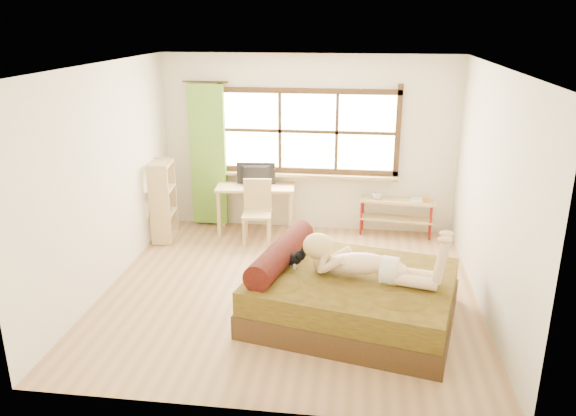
# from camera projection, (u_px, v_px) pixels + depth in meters

# --- Properties ---
(floor) EXTENTS (4.50, 4.50, 0.00)m
(floor) POSITION_uv_depth(u_px,v_px,m) (290.00, 290.00, 6.92)
(floor) COLOR #9E754C
(floor) RESTS_ON ground
(ceiling) EXTENTS (4.50, 4.50, 0.00)m
(ceiling) POSITION_uv_depth(u_px,v_px,m) (290.00, 66.00, 6.05)
(ceiling) COLOR white
(ceiling) RESTS_ON wall_back
(wall_back) EXTENTS (4.50, 0.00, 4.50)m
(wall_back) POSITION_uv_depth(u_px,v_px,m) (308.00, 144.00, 8.60)
(wall_back) COLOR silver
(wall_back) RESTS_ON floor
(wall_front) EXTENTS (4.50, 0.00, 4.50)m
(wall_front) POSITION_uv_depth(u_px,v_px,m) (254.00, 267.00, 4.37)
(wall_front) COLOR silver
(wall_front) RESTS_ON floor
(wall_left) EXTENTS (0.00, 4.50, 4.50)m
(wall_left) POSITION_uv_depth(u_px,v_px,m) (105.00, 179.00, 6.76)
(wall_left) COLOR silver
(wall_left) RESTS_ON floor
(wall_right) EXTENTS (0.00, 4.50, 4.50)m
(wall_right) POSITION_uv_depth(u_px,v_px,m) (491.00, 193.00, 6.21)
(wall_right) COLOR silver
(wall_right) RESTS_ON floor
(window) EXTENTS (2.80, 0.16, 1.46)m
(window) POSITION_uv_depth(u_px,v_px,m) (308.00, 134.00, 8.52)
(window) COLOR #FFEDBF
(window) RESTS_ON wall_back
(curtain) EXTENTS (0.55, 0.10, 2.20)m
(curtain) POSITION_uv_depth(u_px,v_px,m) (208.00, 156.00, 8.74)
(curtain) COLOR #4F7B21
(curtain) RESTS_ON wall_back
(bed) EXTENTS (2.47, 2.15, 0.82)m
(bed) POSITION_uv_depth(u_px,v_px,m) (348.00, 294.00, 6.20)
(bed) COLOR black
(bed) RESTS_ON floor
(woman) EXTENTS (1.56, 0.75, 0.64)m
(woman) POSITION_uv_depth(u_px,v_px,m) (368.00, 250.00, 5.94)
(woman) COLOR beige
(woman) RESTS_ON bed
(kitten) EXTENTS (0.34, 0.20, 0.26)m
(kitten) POSITION_uv_depth(u_px,v_px,m) (289.00, 257.00, 6.24)
(kitten) COLOR black
(kitten) RESTS_ON bed
(desk) EXTENTS (1.24, 0.66, 0.74)m
(desk) POSITION_uv_depth(u_px,v_px,m) (255.00, 192.00, 8.64)
(desk) COLOR tan
(desk) RESTS_ON floor
(monitor) EXTENTS (0.59, 0.14, 0.34)m
(monitor) POSITION_uv_depth(u_px,v_px,m) (256.00, 174.00, 8.60)
(monitor) COLOR black
(monitor) RESTS_ON desk
(chair) EXTENTS (0.46, 0.46, 0.93)m
(chair) POSITION_uv_depth(u_px,v_px,m) (257.00, 207.00, 8.32)
(chair) COLOR tan
(chair) RESTS_ON floor
(pipe_shelf) EXTENTS (1.15, 0.39, 0.64)m
(pipe_shelf) POSITION_uv_depth(u_px,v_px,m) (397.00, 209.00, 8.56)
(pipe_shelf) COLOR tan
(pipe_shelf) RESTS_ON floor
(cup) EXTENTS (0.15, 0.15, 0.10)m
(cup) POSITION_uv_depth(u_px,v_px,m) (377.00, 196.00, 8.53)
(cup) COLOR gray
(cup) RESTS_ON pipe_shelf
(book) EXTENTS (0.20, 0.26, 0.02)m
(book) POSITION_uv_depth(u_px,v_px,m) (410.00, 200.00, 8.48)
(book) COLOR gray
(book) RESTS_ON pipe_shelf
(bookshelf) EXTENTS (0.35, 0.55, 1.20)m
(bookshelf) POSITION_uv_depth(u_px,v_px,m) (163.00, 201.00, 8.33)
(bookshelf) COLOR tan
(bookshelf) RESTS_ON floor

